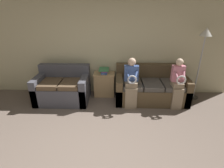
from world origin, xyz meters
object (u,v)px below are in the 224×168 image
child_left_seated (131,81)px  book_stack (104,71)px  couch_main (150,88)px  side_shelf (104,84)px  couch_side (63,88)px  floor_lamp (204,41)px  child_right_seated (178,82)px

child_left_seated → book_stack: child_left_seated is taller
book_stack → couch_main: bearing=-10.3°
book_stack → side_shelf: bearing=-98.9°
couch_side → book_stack: (1.05, 0.33, 0.38)m
child_left_seated → floor_lamp: (1.74, 0.50, 0.85)m
couch_side → side_shelf: couch_side is taller
couch_main → child_left_seated: 0.74m
couch_side → side_shelf: bearing=17.4°
couch_main → floor_lamp: bearing=6.1°
couch_side → floor_lamp: size_ratio=0.72×
book_stack → couch_side: bearing=-162.3°
child_right_seated → child_left_seated: bearing=179.9°
couch_side → child_left_seated: size_ratio=1.10×
floor_lamp → couch_side: bearing=-176.0°
couch_side → child_right_seated: (2.82, -0.26, 0.33)m
couch_side → book_stack: couch_side is taller
child_right_seated → book_stack: 1.87m
side_shelf → child_left_seated: bearing=-40.7°
couch_main → floor_lamp: floor_lamp is taller
couch_main → side_shelf: couch_main is taller
couch_main → book_stack: size_ratio=5.82×
couch_side → floor_lamp: bearing=4.0°
child_left_seated → child_right_seated: size_ratio=1.00×
floor_lamp → child_left_seated: bearing=-164.1°
couch_side → side_shelf: (1.05, 0.33, -0.00)m
child_right_seated → couch_main: bearing=145.6°
child_right_seated → floor_lamp: (0.66, 0.50, 0.85)m
child_left_seated → side_shelf: bearing=139.3°
couch_main → child_right_seated: (0.54, -0.37, 0.34)m
couch_main → child_right_seated: size_ratio=1.51×
child_left_seated → floor_lamp: size_ratio=0.65×
side_shelf → couch_side: bearing=-162.6°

